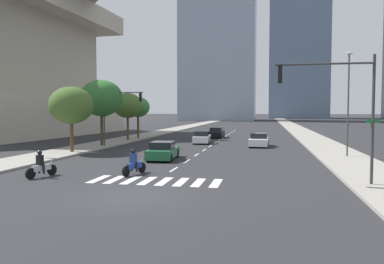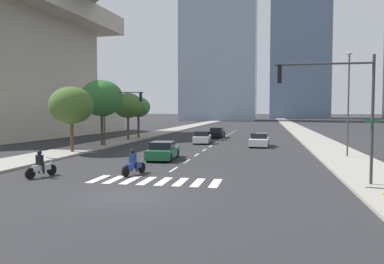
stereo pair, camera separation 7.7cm
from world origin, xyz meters
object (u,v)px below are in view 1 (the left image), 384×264
Objects in this scene: sedan_white_1 at (202,138)px; traffic_signal_far at (118,107)px; motorcycle_lead at (134,165)px; sedan_black_2 at (217,133)px; sedan_white_3 at (259,140)px; traffic_signal_near at (336,96)px; street_tree_nearest at (71,105)px; street_lamp_east at (348,97)px; street_tree_fourth at (138,107)px; sedan_green_0 at (163,151)px; street_tree_second at (101,98)px; street_tree_third at (128,106)px; motorcycle_trailing at (41,167)px.

sedan_white_1 is 10.30m from traffic_signal_far.
sedan_black_2 is (0.84, 30.65, 0.05)m from motorcycle_lead.
sedan_white_3 is 20.83m from traffic_signal_near.
street_tree_nearest is at bearing -57.74° from sedan_white_3.
street_lamp_east reaches higher than sedan_white_1.
street_tree_fourth is (-15.56, 7.93, 3.47)m from sedan_white_3.
traffic_signal_near reaches higher than street_tree_fourth.
traffic_signal_near is at bearing -79.99° from motorcycle_lead.
street_tree_nearest is (-1.92, -5.84, 0.06)m from traffic_signal_far.
sedan_green_0 is 0.69× the size of street_tree_second.
sedan_green_0 is at bearing 173.35° from sedan_white_1.
motorcycle_lead is 17.61m from street_lamp_east.
street_tree_nearest is at bearing 138.36° from sedan_white_1.
traffic_signal_near is at bearing -103.74° from street_lamp_east.
street_lamp_east is 1.21× the size of street_tree_second.
street_tree_third reaches higher than sedan_white_3.
sedan_black_2 is 0.68× the size of street_tree_second.
street_tree_nearest is at bearing 70.27° from sedan_green_0.
motorcycle_trailing is 0.31× the size of street_tree_second.
street_lamp_east is at bearing -39.64° from motorcycle_trailing.
motorcycle_trailing is at bearing 170.41° from sedan_black_2.
sedan_green_0 is 14.10m from traffic_signal_near.
street_tree_nearest is 0.99× the size of street_tree_third.
traffic_signal_far is (-6.80, 8.33, 3.42)m from sedan_green_0.
street_tree_nearest reaches higher than sedan_green_0.
street_tree_second is at bearing 30.11° from motorcycle_trailing.
motorcycle_lead is 0.34× the size of traffic_signal_near.
traffic_signal_near is 1.17× the size of street_tree_fourth.
sedan_white_3 is (6.34, -2.84, -0.00)m from sedan_white_1.
motorcycle_lead is at bearing -142.18° from street_lamp_east.
sedan_black_2 is 0.73× the size of traffic_signal_near.
street_tree_third is at bearing 24.72° from sedan_green_0.
traffic_signal_far reaches higher than sedan_white_1.
street_lamp_east reaches higher than street_tree_third.
sedan_white_3 is 16.51m from street_tree_third.
sedan_green_0 is at bearing -28.84° from sedan_white_3.
traffic_signal_far reaches higher than motorcycle_trailing.
street_tree_fourth is (0.00, 17.35, -0.01)m from street_tree_nearest.
street_tree_third is at bearing 37.78° from motorcycle_lead.
motorcycle_trailing reaches higher than sedan_white_1.
traffic_signal_far reaches higher than sedan_green_0.
motorcycle_lead is 13.45m from street_tree_nearest.
traffic_signal_near is 24.18m from traffic_signal_far.
traffic_signal_far is 1.01× the size of street_tree_third.
street_tree_fourth is (-8.71, 19.83, 3.47)m from sedan_green_0.
street_tree_third is at bearing -51.10° from traffic_signal_near.
sedan_black_2 is 1.00× the size of sedan_white_3.
motorcycle_lead is 6.97m from sedan_green_0.
street_tree_third is 1.07× the size of street_tree_fourth.
sedan_white_1 is at bearing 53.03° from street_tree_nearest.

